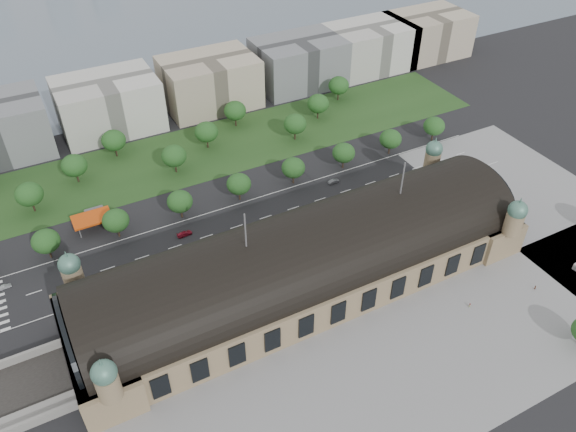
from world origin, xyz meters
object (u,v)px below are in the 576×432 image
parked_car_1 (91,301)px  bus_mid (262,236)px  parked_car_3 (108,304)px  parked_car_4 (169,274)px  pedestrian_0 (470,305)px  bus_east (294,215)px  petrol_station (94,216)px  traffic_car_3 (185,234)px  bus_west (244,242)px  parked_car_5 (137,295)px  traffic_car_5 (334,181)px  parked_car_6 (151,280)px  traffic_car_1 (5,287)px  parked_car_0 (78,309)px  traffic_car_4 (263,232)px  parked_car_2 (136,286)px  pedestrian_1 (535,288)px

parked_car_1 → bus_mid: bus_mid is taller
parked_car_3 → parked_car_4: 21.55m
pedestrian_0 → bus_east: bearing=126.0°
petrol_station → traffic_car_3: size_ratio=2.49×
bus_west → bus_east: (22.77, 5.00, -0.09)m
petrol_station → bus_east: 74.80m
traffic_car_3 → parked_car_5: traffic_car_3 is taller
traffic_car_5 → parked_car_6: bearing=100.2°
pedestrian_0 → parked_car_6: bearing=158.4°
traffic_car_1 → traffic_car_5: (126.72, 0.52, 0.16)m
parked_car_3 → bus_east: 73.68m
petrol_station → parked_car_5: (3.25, -44.28, -2.30)m
parked_car_0 → bus_east: bus_east is taller
parked_car_5 → bus_east: size_ratio=0.37×
parked_car_3 → parked_car_6: bearing=67.7°
parked_car_4 → parked_car_6: size_ratio=0.74×
traffic_car_4 → bus_east: size_ratio=0.34×
parked_car_2 → bus_west: size_ratio=0.34×
parked_car_2 → bus_mid: size_ratio=0.35×
parked_car_3 → bus_west: (50.08, 6.00, 1.13)m
parked_car_3 → parked_car_5: 9.13m
parked_car_0 → bus_east: bearing=63.8°
bus_west → pedestrian_0: size_ratio=8.68×
petrol_station → parked_car_0: size_ratio=2.99×
parked_car_6 → pedestrian_1: 126.55m
bus_west → pedestrian_1: (75.39, -64.00, -1.02)m
traffic_car_3 → pedestrian_0: bearing=-142.8°
parked_car_0 → parked_car_1: bearing=76.7°
parked_car_4 → bus_mid: 35.81m
parked_car_0 → parked_car_1: size_ratio=0.82×
traffic_car_1 → bus_mid: (85.13, -17.67, 1.18)m
parked_car_1 → pedestrian_0: 120.71m
traffic_car_1 → parked_car_2: 42.90m
parked_car_4 → parked_car_5: size_ratio=0.91×
traffic_car_3 → pedestrian_0: traffic_car_3 is taller
parked_car_1 → parked_car_5: 14.38m
traffic_car_3 → parked_car_5: bearing=126.8°
parked_car_1 → pedestrian_0: size_ratio=3.72×
traffic_car_5 → parked_car_1: parked_car_1 is taller
parked_car_1 → parked_car_6: size_ratio=1.01×
traffic_car_1 → bus_west: size_ratio=0.29×
traffic_car_3 → parked_car_5: (-23.91, -21.36, -0.17)m
parked_car_6 → parked_car_0: bearing=-107.2°
traffic_car_1 → bus_west: 80.28m
parked_car_6 → pedestrian_0: parked_car_6 is taller
parked_car_0 → bus_west: bearing=61.2°
bus_west → traffic_car_5: bearing=-63.5°
parked_car_0 → parked_car_3: bearing=41.9°
traffic_car_4 → parked_car_1: (-63.53, -4.72, 0.07)m
bus_mid → parked_car_1: bearing=90.8°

